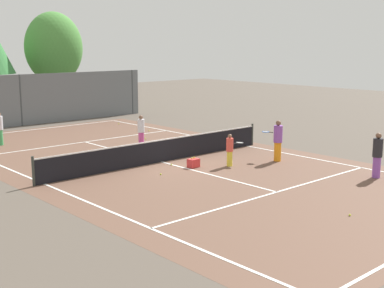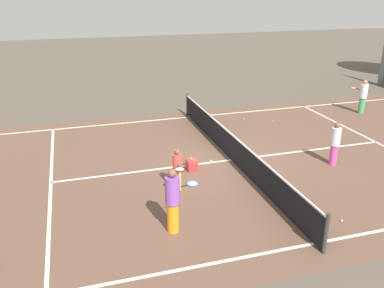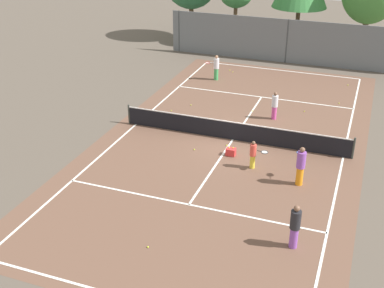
% 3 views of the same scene
% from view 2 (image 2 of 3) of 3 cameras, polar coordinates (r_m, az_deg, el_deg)
% --- Properties ---
extents(ground_plane, '(80.00, 80.00, 0.00)m').
position_cam_2_polar(ground_plane, '(15.25, 5.56, -2.24)').
color(ground_plane, brown).
extents(court_surface, '(13.00, 25.00, 0.01)m').
position_cam_2_polar(court_surface, '(15.25, 5.56, -2.23)').
color(court_surface, brown).
rests_on(court_surface, ground_plane).
extents(tennis_net, '(11.90, 0.10, 1.10)m').
position_cam_2_polar(tennis_net, '(15.06, 5.63, -0.46)').
color(tennis_net, '#333833').
rests_on(tennis_net, ground_plane).
extents(player_0, '(0.94, 0.55, 1.70)m').
position_cam_2_polar(player_0, '(22.26, 22.72, 6.17)').
color(player_0, '#3FA559').
rests_on(player_0, ground_plane).
extents(player_1, '(0.53, 0.97, 1.80)m').
position_cam_2_polar(player_1, '(10.58, -2.66, -7.79)').
color(player_1, orange).
rests_on(player_1, ground_plane).
extents(player_2, '(0.34, 0.34, 1.59)m').
position_cam_2_polar(player_2, '(15.40, 19.31, 0.11)').
color(player_2, '#D14799').
rests_on(player_2, ground_plane).
extents(player_4, '(0.87, 0.39, 1.37)m').
position_cam_2_polar(player_4, '(12.77, -2.04, -3.52)').
color(player_4, yellow).
rests_on(player_4, ground_plane).
extents(ball_crate, '(0.45, 0.34, 0.43)m').
position_cam_2_polar(ball_crate, '(14.34, -0.04, -2.93)').
color(ball_crate, red).
rests_on(ball_crate, ground_plane).
extents(tennis_ball_0, '(0.07, 0.07, 0.07)m').
position_cam_2_polar(tennis_ball_0, '(12.12, 20.14, -10.01)').
color(tennis_ball_0, '#CCE533').
rests_on(tennis_ball_0, ground_plane).
extents(tennis_ball_1, '(0.07, 0.07, 0.07)m').
position_cam_2_polar(tennis_ball_1, '(17.05, 18.11, -0.52)').
color(tennis_ball_1, '#CCE533').
rests_on(tennis_ball_1, ground_plane).
extents(tennis_ball_2, '(0.07, 0.07, 0.07)m').
position_cam_2_polar(tennis_ball_2, '(15.06, 2.66, -2.35)').
color(tennis_ball_2, '#CCE533').
rests_on(tennis_ball_2, ground_plane).
extents(tennis_ball_5, '(0.07, 0.07, 0.07)m').
position_cam_2_polar(tennis_ball_5, '(16.00, -2.33, -0.88)').
color(tennis_ball_5, '#CCE533').
rests_on(tennis_ball_5, ground_plane).
extents(tennis_ball_6, '(0.07, 0.07, 0.07)m').
position_cam_2_polar(tennis_ball_6, '(19.92, 7.18, 3.50)').
color(tennis_ball_6, '#CCE533').
rests_on(tennis_ball_6, ground_plane).
extents(tennis_ball_9, '(0.07, 0.07, 0.07)m').
position_cam_2_polar(tennis_ball_9, '(19.77, 11.25, 3.12)').
color(tennis_ball_9, '#CCE533').
rests_on(tennis_ball_9, ground_plane).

